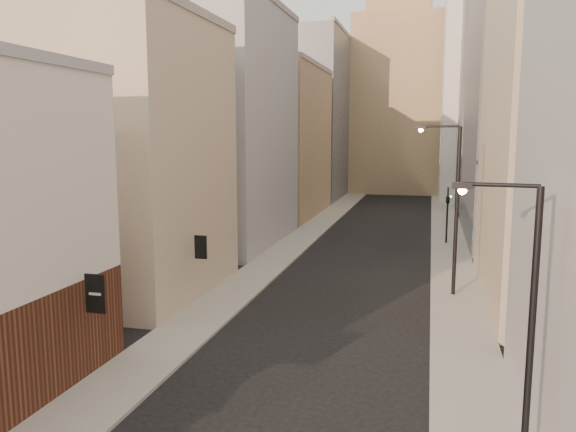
# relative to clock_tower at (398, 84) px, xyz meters

# --- Properties ---
(sidewalk_left) EXTENTS (3.00, 140.00, 0.15)m
(sidewalk_left) POSITION_rel_clock_tower_xyz_m (-5.50, -37.00, -17.56)
(sidewalk_left) COLOR gray
(sidewalk_left) RESTS_ON ground
(sidewalk_right) EXTENTS (3.00, 140.00, 0.15)m
(sidewalk_right) POSITION_rel_clock_tower_xyz_m (7.50, -37.00, -17.56)
(sidewalk_right) COLOR gray
(sidewalk_right) RESTS_ON ground
(left_bldg_beige) EXTENTS (8.00, 12.00, 16.00)m
(left_bldg_beige) POSITION_rel_clock_tower_xyz_m (-11.00, -66.00, -9.63)
(left_bldg_beige) COLOR tan
(left_bldg_beige) RESTS_ON ground
(left_bldg_grey) EXTENTS (8.00, 16.00, 20.00)m
(left_bldg_grey) POSITION_rel_clock_tower_xyz_m (-11.00, -50.00, -7.63)
(left_bldg_grey) COLOR #A1A1A7
(left_bldg_grey) RESTS_ON ground
(left_bldg_tan) EXTENTS (8.00, 18.00, 17.00)m
(left_bldg_tan) POSITION_rel_clock_tower_xyz_m (-11.00, -32.00, -9.13)
(left_bldg_tan) COLOR #8E7656
(left_bldg_tan) RESTS_ON ground
(left_bldg_wingrid) EXTENTS (8.00, 20.00, 24.00)m
(left_bldg_wingrid) POSITION_rel_clock_tower_xyz_m (-11.00, -12.00, -5.63)
(left_bldg_wingrid) COLOR gray
(left_bldg_wingrid) RESTS_ON ground
(right_bldg_beige) EXTENTS (8.00, 16.00, 20.00)m
(right_bldg_beige) POSITION_rel_clock_tower_xyz_m (13.00, -62.00, -7.63)
(right_bldg_beige) COLOR tan
(right_bldg_beige) RESTS_ON ground
(right_bldg_wingrid) EXTENTS (8.00, 20.00, 26.00)m
(right_bldg_wingrid) POSITION_rel_clock_tower_xyz_m (13.00, -42.00, -4.63)
(right_bldg_wingrid) COLOR gray
(right_bldg_wingrid) RESTS_ON ground
(highrise) EXTENTS (21.00, 23.00, 51.20)m
(highrise) POSITION_rel_clock_tower_xyz_m (19.00, -14.00, 8.02)
(highrise) COLOR gray
(highrise) RESTS_ON ground
(clock_tower) EXTENTS (14.00, 14.00, 44.90)m
(clock_tower) POSITION_rel_clock_tower_xyz_m (0.00, 0.00, 0.00)
(clock_tower) COLOR #8E7656
(clock_tower) RESTS_ON ground
(white_tower) EXTENTS (8.00, 8.00, 41.50)m
(white_tower) POSITION_rel_clock_tower_xyz_m (11.00, -14.00, 0.97)
(white_tower) COLOR silver
(white_tower) RESTS_ON ground
(streetlamp_near) EXTENTS (2.18, 0.44, 8.33)m
(streetlamp_near) POSITION_rel_clock_tower_xyz_m (8.16, -81.17, -12.88)
(streetlamp_near) COLOR black
(streetlamp_near) RESTS_ON ground
(streetlamp_mid) EXTENTS (2.62, 0.65, 10.03)m
(streetlamp_mid) POSITION_rel_clock_tower_xyz_m (7.03, -62.36, -11.90)
(streetlamp_mid) COLOR black
(streetlamp_mid) RESTS_ON ground
(traffic_light_right) EXTENTS (0.68, 0.68, 5.00)m
(traffic_light_right) POSITION_rel_clock_tower_xyz_m (7.27, -46.12, -13.85)
(traffic_light_right) COLOR black
(traffic_light_right) RESTS_ON ground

